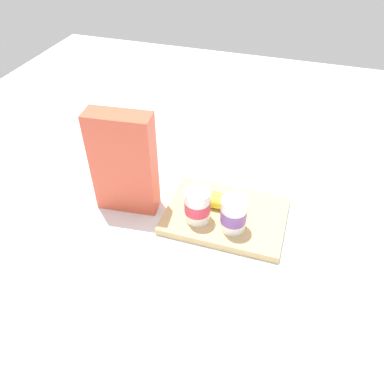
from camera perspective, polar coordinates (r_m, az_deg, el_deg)
The scene contains 6 objects.
ground_plane at distance 1.08m, azimuth 4.98°, elevation -3.92°, with size 2.40×2.40×0.00m, color white.
cutting_board at distance 1.07m, azimuth 5.01°, elevation -3.51°, with size 0.33×0.24×0.02m, color tan.
cereal_box at distance 1.03m, azimuth -10.14°, elevation 4.21°, with size 0.17×0.06×0.30m, color #D85138.
yogurt_cup_front at distance 0.99m, azimuth 6.21°, elevation -3.36°, with size 0.07×0.07×0.10m.
yogurt_cup_back at distance 1.01m, azimuth 0.82°, elevation -2.03°, with size 0.07×0.07×0.10m.
banana_bunch at distance 1.07m, azimuth 3.79°, elevation -1.28°, with size 0.17×0.07×0.04m.
Camera 1 is at (-0.14, 0.75, 0.76)m, focal length 35.80 mm.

